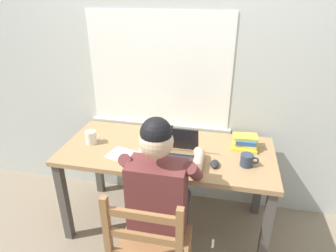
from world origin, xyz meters
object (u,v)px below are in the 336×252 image
(seated_person, at_px, (161,192))
(coffee_mug_white, at_px, (91,137))
(wooden_chair, at_px, (151,252))
(coffee_mug_dark, at_px, (247,160))
(laptop, at_px, (173,153))
(computer_mouse, at_px, (215,164))
(desk, at_px, (167,160))
(book_stack_main, at_px, (245,143))

(seated_person, relative_size, coffee_mug_white, 10.16)
(wooden_chair, distance_m, coffee_mug_dark, 0.87)
(laptop, xyz_separation_m, coffee_mug_white, (-0.67, 0.09, -0.00))
(computer_mouse, height_order, coffee_mug_dark, coffee_mug_dark)
(coffee_mug_dark, bearing_deg, seated_person, -147.83)
(computer_mouse, height_order, coffee_mug_white, coffee_mug_white)
(desk, bearing_deg, book_stack_main, 13.97)
(seated_person, relative_size, book_stack_main, 6.17)
(wooden_chair, height_order, book_stack_main, wooden_chair)
(coffee_mug_dark, bearing_deg, coffee_mug_white, 176.64)
(wooden_chair, xyz_separation_m, book_stack_main, (0.52, 0.86, 0.33))
(desk, height_order, seated_person, seated_person)
(desk, distance_m, laptop, 0.21)
(laptop, distance_m, computer_mouse, 0.30)
(desk, height_order, wooden_chair, wooden_chair)
(desk, height_order, book_stack_main, book_stack_main)
(desk, distance_m, coffee_mug_white, 0.62)
(wooden_chair, xyz_separation_m, laptop, (0.01, 0.59, 0.33))
(wooden_chair, xyz_separation_m, coffee_mug_white, (-0.66, 0.68, 0.33))
(wooden_chair, distance_m, coffee_mug_white, 1.00)
(wooden_chair, relative_size, book_stack_main, 4.66)
(laptop, bearing_deg, wooden_chair, -91.42)
(wooden_chair, height_order, coffee_mug_white, wooden_chair)
(laptop, relative_size, computer_mouse, 3.30)
(seated_person, relative_size, computer_mouse, 12.45)
(coffee_mug_white, bearing_deg, coffee_mug_dark, -3.36)
(wooden_chair, distance_m, laptop, 0.67)
(seated_person, bearing_deg, coffee_mug_dark, 32.17)
(computer_mouse, distance_m, book_stack_main, 0.36)
(computer_mouse, relative_size, coffee_mug_dark, 0.80)
(wooden_chair, bearing_deg, book_stack_main, 58.98)
(computer_mouse, bearing_deg, coffee_mug_dark, 13.57)
(desk, relative_size, computer_mouse, 15.96)
(desk, xyz_separation_m, coffee_mug_dark, (0.58, -0.10, 0.14))
(computer_mouse, xyz_separation_m, book_stack_main, (0.21, 0.30, 0.03))
(laptop, relative_size, book_stack_main, 1.64)
(wooden_chair, bearing_deg, coffee_mug_dark, 49.33)
(computer_mouse, height_order, book_stack_main, book_stack_main)
(desk, xyz_separation_m, book_stack_main, (0.57, 0.14, 0.14))
(computer_mouse, relative_size, coffee_mug_white, 0.82)
(computer_mouse, distance_m, coffee_mug_dark, 0.22)
(seated_person, distance_m, computer_mouse, 0.42)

